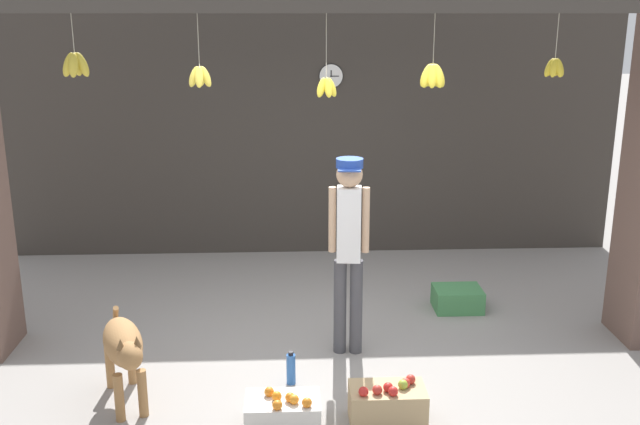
# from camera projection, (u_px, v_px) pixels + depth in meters

# --- Properties ---
(ground_plane) EXTENTS (60.00, 60.00, 0.00)m
(ground_plane) POSITION_uv_depth(u_px,v_px,m) (322.00, 357.00, 6.18)
(ground_plane) COLOR gray
(shop_back_wall) EXTENTS (7.46, 0.12, 3.12)m
(shop_back_wall) POSITION_uv_depth(u_px,v_px,m) (311.00, 127.00, 8.58)
(shop_back_wall) COLOR #38332D
(shop_back_wall) RESTS_ON ground_plane
(storefront_awning) EXTENTS (5.56, 0.30, 0.91)m
(storefront_awning) POSITION_uv_depth(u_px,v_px,m) (322.00, 2.00, 5.50)
(storefront_awning) COLOR #3D3833
(dog) EXTENTS (0.51, 0.98, 0.70)m
(dog) POSITION_uv_depth(u_px,v_px,m) (124.00, 347.00, 5.31)
(dog) COLOR #9E7042
(dog) RESTS_ON ground_plane
(shopkeeper) EXTENTS (0.34, 0.29, 1.73)m
(shopkeeper) POSITION_uv_depth(u_px,v_px,m) (349.00, 240.00, 6.01)
(shopkeeper) COLOR #424247
(shopkeeper) RESTS_ON ground_plane
(fruit_crate_oranges) EXTENTS (0.54, 0.34, 0.28)m
(fruit_crate_oranges) POSITION_uv_depth(u_px,v_px,m) (283.00, 412.00, 5.12)
(fruit_crate_oranges) COLOR silver
(fruit_crate_oranges) RESTS_ON ground_plane
(fruit_crate_apples) EXTENTS (0.55, 0.32, 0.34)m
(fruit_crate_apples) POSITION_uv_depth(u_px,v_px,m) (387.00, 404.00, 5.15)
(fruit_crate_apples) COLOR tan
(fruit_crate_apples) RESTS_ON ground_plane
(produce_box_green) EXTENTS (0.47, 0.37, 0.22)m
(produce_box_green) POSITION_uv_depth(u_px,v_px,m) (457.00, 299.00, 7.16)
(produce_box_green) COLOR #42844C
(produce_box_green) RESTS_ON ground_plane
(water_bottle) EXTENTS (0.07, 0.07, 0.28)m
(water_bottle) POSITION_uv_depth(u_px,v_px,m) (291.00, 369.00, 5.71)
(water_bottle) COLOR #2D60AD
(water_bottle) RESTS_ON ground_plane
(wall_clock) EXTENTS (0.29, 0.03, 0.29)m
(wall_clock) POSITION_uv_depth(u_px,v_px,m) (331.00, 76.00, 8.35)
(wall_clock) COLOR black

